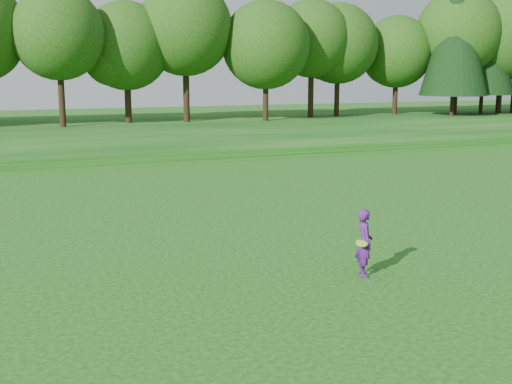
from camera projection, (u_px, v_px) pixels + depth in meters
name	position (u px, v px, depth m)	size (l,w,h in m)	color
ground	(244.00, 299.00, 13.02)	(140.00, 140.00, 0.00)	#0D460F
berm	(66.00, 134.00, 43.91)	(130.00, 30.00, 0.60)	#0D460F
walking_path	(97.00, 166.00, 31.22)	(130.00, 1.60, 0.04)	gray
treeline	(54.00, 21.00, 46.11)	(104.00, 7.00, 15.00)	#183F0E
woman	(364.00, 243.00, 14.38)	(0.60, 0.68, 1.55)	#4A186C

